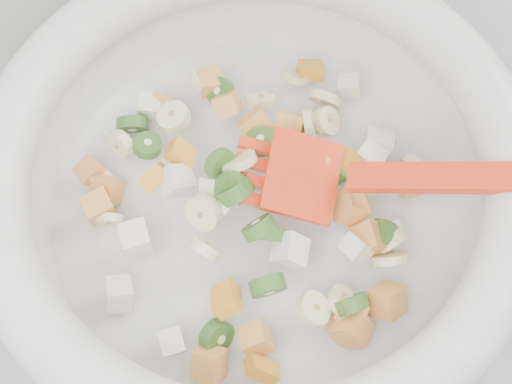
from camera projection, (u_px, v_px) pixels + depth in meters
mixing_bowl at (257, 184)px, 0.58m from camera, size 0.41×0.41×0.14m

